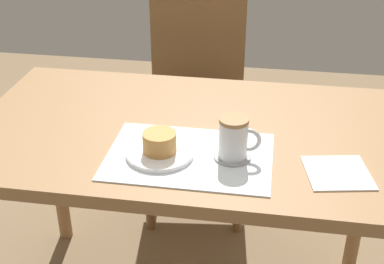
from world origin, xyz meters
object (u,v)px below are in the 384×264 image
pastry_plate (160,153)px  coffee_mug (234,138)px  wooden_chair (197,90)px  pastry (160,142)px  dining_table (189,153)px

pastry_plate → coffee_mug: coffee_mug is taller
wooden_chair → pastry_plate: 0.86m
pastry → wooden_chair: bearing=92.3°
pastry → coffee_mug: coffee_mug is taller
dining_table → pastry_plate: bearing=-106.6°
dining_table → wooden_chair: size_ratio=1.31×
dining_table → wooden_chair: (-0.08, 0.67, -0.11)m
coffee_mug → wooden_chair: bearing=105.0°
dining_table → wooden_chair: 0.69m
pastry → pastry_plate: bearing=0.0°
pastry_plate → pastry: bearing=180.0°
dining_table → wooden_chair: wooden_chair is taller
pastry → coffee_mug: bearing=5.6°
dining_table → pastry_plate: (-0.05, -0.16, 0.09)m
pastry → dining_table: bearing=73.4°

